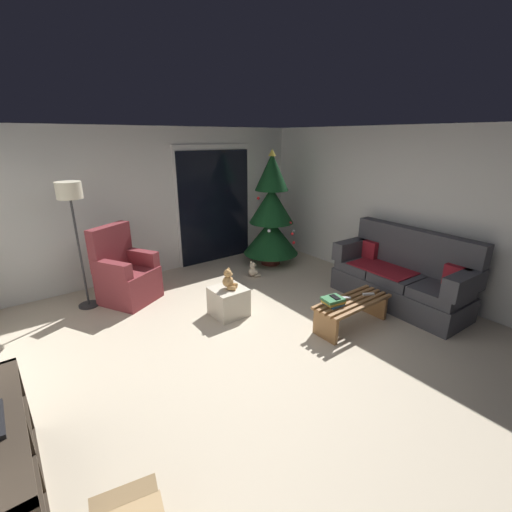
% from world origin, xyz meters
% --- Properties ---
extents(ground_plane, '(7.00, 7.00, 0.00)m').
position_xyz_m(ground_plane, '(0.00, 0.00, 0.00)').
color(ground_plane, beige).
extents(wall_back, '(5.72, 0.12, 2.50)m').
position_xyz_m(wall_back, '(0.00, 3.06, 1.25)').
color(wall_back, silver).
rests_on(wall_back, ground).
extents(wall_right, '(0.12, 6.00, 2.50)m').
position_xyz_m(wall_right, '(2.86, 0.00, 1.25)').
color(wall_right, silver).
rests_on(wall_right, ground).
extents(patio_door_frame, '(1.60, 0.02, 2.20)m').
position_xyz_m(patio_door_frame, '(1.14, 2.99, 1.10)').
color(patio_door_frame, silver).
rests_on(patio_door_frame, ground).
extents(patio_door_glass, '(1.50, 0.02, 2.10)m').
position_xyz_m(patio_door_glass, '(1.14, 2.97, 1.05)').
color(patio_door_glass, black).
rests_on(patio_door_glass, ground).
extents(couch, '(0.85, 1.97, 1.08)m').
position_xyz_m(couch, '(2.32, -0.29, 0.40)').
color(couch, '#3D3D42').
rests_on(couch, ground).
extents(coffee_table, '(1.10, 0.40, 0.37)m').
position_xyz_m(coffee_table, '(1.18, -0.30, 0.25)').
color(coffee_table, olive).
rests_on(coffee_table, ground).
extents(remote_silver, '(0.15, 0.13, 0.02)m').
position_xyz_m(remote_silver, '(1.14, -0.21, 0.38)').
color(remote_silver, '#ADADB2').
rests_on(remote_silver, coffee_table).
extents(remote_white, '(0.16, 0.12, 0.02)m').
position_xyz_m(remote_white, '(1.48, -0.32, 0.38)').
color(remote_white, silver).
rests_on(remote_white, coffee_table).
extents(book_stack, '(0.28, 0.24, 0.10)m').
position_xyz_m(book_stack, '(0.89, -0.24, 0.42)').
color(book_stack, '#285684').
rests_on(book_stack, coffee_table).
extents(cell_phone, '(0.10, 0.16, 0.01)m').
position_xyz_m(cell_phone, '(0.91, -0.24, 0.47)').
color(cell_phone, black).
rests_on(cell_phone, book_stack).
extents(christmas_tree, '(1.04, 1.04, 2.13)m').
position_xyz_m(christmas_tree, '(1.84, 2.13, 0.94)').
color(christmas_tree, '#4C1E19').
rests_on(christmas_tree, ground).
extents(armchair, '(0.93, 0.93, 1.13)m').
position_xyz_m(armchair, '(-0.88, 2.20, 0.40)').
color(armchair, maroon).
rests_on(armchair, ground).
extents(floor_lamp, '(0.32, 0.32, 1.78)m').
position_xyz_m(floor_lamp, '(-1.40, 2.36, 1.51)').
color(floor_lamp, '#2D2D30').
rests_on(floor_lamp, ground).
extents(ottoman, '(0.44, 0.44, 0.39)m').
position_xyz_m(ottoman, '(0.09, 0.91, 0.20)').
color(ottoman, beige).
rests_on(ottoman, ground).
extents(teddy_bear_honey, '(0.21, 0.22, 0.29)m').
position_xyz_m(teddy_bear_honey, '(0.09, 0.90, 0.51)').
color(teddy_bear_honey, tan).
rests_on(teddy_bear_honey, ottoman).
extents(teddy_bear_cream_by_tree, '(0.19, 0.20, 0.29)m').
position_xyz_m(teddy_bear_cream_by_tree, '(1.16, 1.79, 0.12)').
color(teddy_bear_cream_by_tree, beige).
rests_on(teddy_bear_cream_by_tree, ground).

